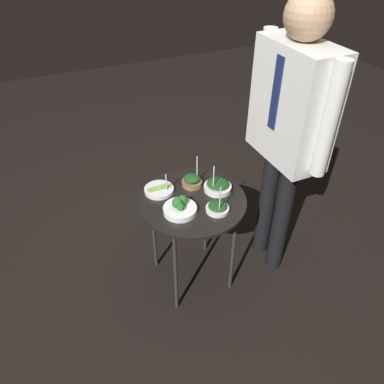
# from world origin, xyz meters

# --- Properties ---
(ground_plane) EXTENTS (8.00, 8.00, 0.00)m
(ground_plane) POSITION_xyz_m (0.00, 0.00, 0.00)
(ground_plane) COLOR black
(serving_cart) EXTENTS (0.59, 0.59, 0.63)m
(serving_cart) POSITION_xyz_m (0.00, 0.00, 0.58)
(serving_cart) COLOR black
(serving_cart) RESTS_ON ground_plane
(bowl_spinach_mid_left) EXTENTS (0.12, 0.12, 0.17)m
(bowl_spinach_mid_left) POSITION_xyz_m (0.14, 0.08, 0.65)
(bowl_spinach_mid_left) COLOR silver
(bowl_spinach_mid_left) RESTS_ON serving_cart
(bowl_broccoli_back_left) EXTENTS (0.17, 0.17, 0.09)m
(bowl_broccoli_back_left) POSITION_xyz_m (0.07, -0.10, 0.65)
(bowl_broccoli_back_left) COLOR white
(bowl_broccoli_back_left) RESTS_ON serving_cart
(bowl_spinach_front_right) EXTENTS (0.12, 0.12, 0.18)m
(bowl_spinach_front_right) POSITION_xyz_m (-0.12, 0.05, 0.66)
(bowl_spinach_front_right) COLOR brown
(bowl_spinach_front_right) RESTS_ON serving_cart
(bowl_asparagus_center) EXTENTS (0.16, 0.16, 0.12)m
(bowl_asparagus_center) POSITION_xyz_m (-0.14, -0.14, 0.64)
(bowl_asparagus_center) COLOR silver
(bowl_asparagus_center) RESTS_ON serving_cart
(bowl_spinach_mid_right) EXTENTS (0.15, 0.15, 0.18)m
(bowl_spinach_mid_right) POSITION_xyz_m (-0.02, 0.16, 0.65)
(bowl_spinach_mid_right) COLOR silver
(bowl_spinach_mid_right) RESTS_ON serving_cart
(waiter_figure) EXTENTS (0.60, 0.22, 1.61)m
(waiter_figure) POSITION_xyz_m (0.05, 0.53, 1.02)
(waiter_figure) COLOR black
(waiter_figure) RESTS_ON ground_plane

